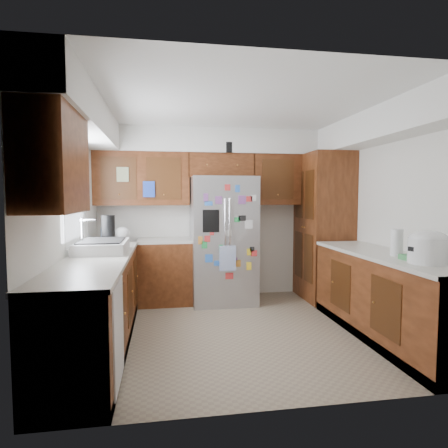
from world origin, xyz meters
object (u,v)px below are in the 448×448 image
Objects in this scene: rice_cooker at (428,246)px; paper_towel at (397,242)px; pantry at (323,227)px; fridge at (223,240)px.

paper_towel is at bearing 89.78° from rice_cooker.
rice_cooker is at bearing -90.01° from pantry.
fridge is (-1.50, 0.05, -0.17)m from pantry.
paper_towel is at bearing -50.54° from fridge.
pantry is 7.97× the size of paper_towel.
pantry reaches higher than paper_towel.
paper_towel is (0.00, -1.77, -0.02)m from pantry.
pantry reaches higher than fridge.
pantry is 1.19× the size of fridge.
rice_cooker is (1.50, -2.28, 0.17)m from fridge.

